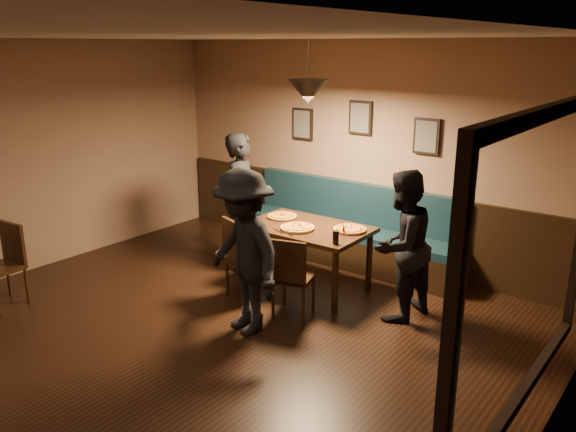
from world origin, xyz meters
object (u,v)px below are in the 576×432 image
object	(u,v)px
chair_near_left	(248,258)
tabasco_bottle	(344,230)
booth_bench	(346,226)
dining_table	(307,257)
diner_front	(244,252)
diner_left	(243,202)
chair_near_right	(293,276)
soda_glass	(336,237)
diner_right	(401,246)
cafe_chair_far	(0,266)

from	to	relation	value
chair_near_left	tabasco_bottle	size ratio (longest dim) A/B	8.52
booth_bench	dining_table	size ratio (longest dim) A/B	2.15
diner_front	diner_left	bearing A→B (deg)	149.99
chair_near_right	soda_glass	distance (m)	0.59
diner_left	soda_glass	xyz separation A→B (m)	(1.60, -0.34, -0.04)
diner_right	tabasco_bottle	size ratio (longest dim) A/B	14.25
tabasco_bottle	diner_right	bearing A→B (deg)	-1.72
booth_bench	dining_table	xyz separation A→B (m)	(0.08, -0.96, -0.13)
chair_near_right	tabasco_bottle	xyz separation A→B (m)	(0.19, 0.65, 0.37)
soda_glass	tabasco_bottle	world-z (taller)	soda_glass
tabasco_bottle	booth_bench	bearing A→B (deg)	120.58
cafe_chair_far	tabasco_bottle	bearing A→B (deg)	-144.86
diner_right	cafe_chair_far	bearing A→B (deg)	-45.83
dining_table	tabasco_bottle	size ratio (longest dim) A/B	12.74
soda_glass	tabasco_bottle	size ratio (longest dim) A/B	1.29
chair_near_right	chair_near_left	bearing A→B (deg)	159.82
dining_table	soda_glass	distance (m)	0.80
booth_bench	chair_near_left	size ratio (longest dim) A/B	3.22
dining_table	diner_right	world-z (taller)	diner_right
booth_bench	chair_near_right	size ratio (longest dim) A/B	3.44
dining_table	diner_front	size ratio (longest dim) A/B	0.85
chair_near_left	soda_glass	size ratio (longest dim) A/B	6.58
chair_near_left	soda_glass	distance (m)	1.04
booth_bench	dining_table	bearing A→B (deg)	-85.46
chair_near_right	soda_glass	size ratio (longest dim) A/B	6.15
diner_right	cafe_chair_far	world-z (taller)	diner_right
diner_front	soda_glass	size ratio (longest dim) A/B	11.52
chair_near_right	booth_bench	bearing A→B (deg)	86.16
dining_table	cafe_chair_far	distance (m)	3.34
soda_glass	cafe_chair_far	distance (m)	3.61
tabasco_bottle	chair_near_left	bearing A→B (deg)	-143.63
diner_left	tabasco_bottle	world-z (taller)	diner_left
diner_right	tabasco_bottle	bearing A→B (deg)	-81.38
diner_right	soda_glass	size ratio (longest dim) A/B	11.02
diner_front	tabasco_bottle	xyz separation A→B (m)	(0.36, 1.21, -0.01)
diner_right	soda_glass	world-z (taller)	diner_right
booth_bench	diner_left	xyz separation A→B (m)	(-0.93, -0.92, 0.36)
tabasco_bottle	diner_front	bearing A→B (deg)	-106.66
diner_right	diner_front	xyz separation A→B (m)	(-1.06, -1.19, 0.04)
diner_left	soda_glass	world-z (taller)	diner_left
chair_near_left	diner_left	size ratio (longest dim) A/B	0.54
dining_table	diner_left	bearing A→B (deg)	176.30
dining_table	tabasco_bottle	xyz separation A→B (m)	(0.50, -0.01, 0.43)
diner_front	chair_near_left	bearing A→B (deg)	146.67
diner_front	soda_glass	distance (m)	1.02
dining_table	booth_bench	bearing A→B (deg)	93.14
cafe_chair_far	booth_bench	bearing A→B (deg)	-128.84
chair_near_right	tabasco_bottle	bearing A→B (deg)	56.70
dining_table	cafe_chair_far	bearing A→B (deg)	-135.57
diner_left	chair_near_left	bearing A→B (deg)	-156.81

